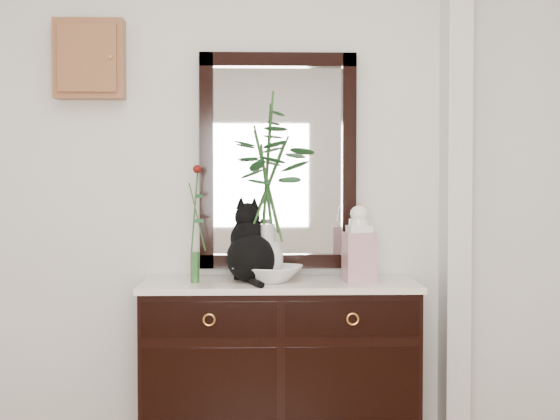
{
  "coord_description": "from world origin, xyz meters",
  "views": [
    {
      "loc": [
        -0.01,
        -2.03,
        1.33
      ],
      "look_at": [
        0.1,
        1.63,
        1.2
      ],
      "focal_mm": 50.0,
      "sensor_mm": 36.0,
      "label": 1
    }
  ],
  "objects_px": {
    "sideboard": "(279,358)",
    "ginger_jar": "(359,242)",
    "cat": "(251,242)",
    "lotus_bowl": "(268,274)"
  },
  "relations": [
    {
      "from": "sideboard",
      "to": "ginger_jar",
      "type": "distance_m",
      "value": 0.69
    },
    {
      "from": "sideboard",
      "to": "ginger_jar",
      "type": "bearing_deg",
      "value": -3.15
    },
    {
      "from": "cat",
      "to": "lotus_bowl",
      "type": "xyz_separation_m",
      "value": [
        0.08,
        -0.0,
        -0.15
      ]
    },
    {
      "from": "sideboard",
      "to": "ginger_jar",
      "type": "height_order",
      "value": "ginger_jar"
    },
    {
      "from": "lotus_bowl",
      "to": "ginger_jar",
      "type": "height_order",
      "value": "ginger_jar"
    },
    {
      "from": "sideboard",
      "to": "ginger_jar",
      "type": "xyz_separation_m",
      "value": [
        0.38,
        -0.02,
        0.57
      ]
    },
    {
      "from": "cat",
      "to": "lotus_bowl",
      "type": "distance_m",
      "value": 0.17
    },
    {
      "from": "lotus_bowl",
      "to": "ginger_jar",
      "type": "distance_m",
      "value": 0.47
    },
    {
      "from": "sideboard",
      "to": "lotus_bowl",
      "type": "height_order",
      "value": "lotus_bowl"
    },
    {
      "from": "cat",
      "to": "ginger_jar",
      "type": "bearing_deg",
      "value": -17.02
    }
  ]
}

